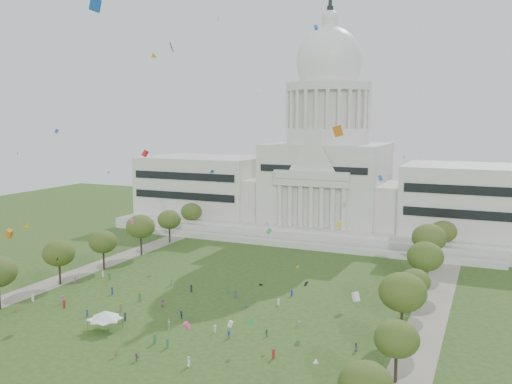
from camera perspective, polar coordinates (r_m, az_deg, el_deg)
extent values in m
plane|color=#2C4B1A|center=(116.27, -9.29, -14.60)|extent=(400.00, 400.00, 0.00)
cube|color=silver|center=(217.29, 7.48, -3.48)|extent=(160.00, 60.00, 4.00)
cube|color=silver|center=(186.75, 4.61, -5.61)|extent=(130.00, 3.00, 2.00)
cube|color=silver|center=(193.81, 5.39, -4.67)|extent=(140.00, 3.00, 5.00)
cube|color=silver|center=(235.47, -5.48, 0.62)|extent=(50.00, 34.00, 22.00)
cube|color=silver|center=(205.85, 22.32, -0.95)|extent=(50.00, 34.00, 22.00)
cube|color=silver|center=(221.80, 0.60, -0.57)|extent=(12.00, 26.00, 16.00)
cube|color=silver|center=(206.83, 14.49, -1.42)|extent=(12.00, 26.00, 16.00)
cube|color=silver|center=(213.82, 7.48, 0.68)|extent=(44.00, 38.00, 28.00)
cube|color=silver|center=(194.46, 5.84, 0.96)|extent=(28.00, 3.00, 2.40)
cube|color=black|center=(220.50, -7.67, 0.63)|extent=(46.00, 0.40, 11.00)
cube|color=black|center=(188.54, 22.20, -1.08)|extent=(46.00, 0.40, 11.00)
cylinder|color=silver|center=(212.34, 7.57, 5.88)|extent=(32.00, 32.00, 6.00)
cylinder|color=silver|center=(212.27, 7.62, 8.58)|extent=(28.00, 28.00, 14.00)
cylinder|color=silver|center=(212.58, 7.66, 10.87)|extent=(32.40, 32.40, 3.00)
cylinder|color=silver|center=(212.96, 7.69, 12.35)|extent=(22.00, 22.00, 8.00)
ellipsoid|color=white|center=(213.32, 7.71, 13.42)|extent=(25.00, 25.00, 26.20)
cylinder|color=silver|center=(215.10, 7.78, 17.00)|extent=(6.00, 6.00, 5.00)
ellipsoid|color=white|center=(215.61, 7.79, 17.78)|extent=(6.40, 6.40, 5.12)
cylinder|color=black|center=(216.16, 7.81, 18.57)|extent=(2.40, 2.40, 2.00)
cylinder|color=black|center=(216.74, 7.82, 19.35)|extent=(1.40, 1.40, 4.50)
cube|color=gray|center=(166.76, -17.61, -7.93)|extent=(8.00, 160.00, 0.04)
cube|color=gray|center=(128.07, 17.65, -12.72)|extent=(8.00, 160.00, 0.04)
cylinder|color=black|center=(98.19, 14.49, -17.54)|extent=(0.56, 0.56, 4.92)
ellipsoid|color=#355018|center=(96.10, 14.60, -14.72)|extent=(7.58, 7.58, 6.20)
cylinder|color=black|center=(155.15, -19.94, -8.17)|extent=(0.56, 0.56, 5.47)
ellipsoid|color=#384814|center=(153.71, -20.04, -6.09)|extent=(8.42, 8.42, 6.89)
cylinder|color=black|center=(115.72, 15.07, -13.23)|extent=(0.56, 0.56, 6.20)
ellipsoid|color=#3A4F17|center=(113.57, 15.19, -10.13)|extent=(9.55, 9.55, 7.82)
cylinder|color=black|center=(166.48, -15.73, -6.95)|extent=(0.56, 0.56, 5.27)
ellipsoid|color=#354A18|center=(165.18, -15.80, -5.07)|extent=(8.12, 8.12, 6.65)
cylinder|color=black|center=(131.90, 16.32, -11.02)|extent=(0.56, 0.56, 4.56)
ellipsoid|color=#374F17|center=(130.46, 16.40, -9.01)|extent=(7.01, 7.01, 5.74)
cylinder|color=black|center=(180.56, -11.99, -5.56)|extent=(0.56, 0.56, 6.03)
ellipsoid|color=#3D511A|center=(179.22, -12.05, -3.57)|extent=(9.29, 9.29, 7.60)
cylinder|color=black|center=(146.41, 17.29, -8.89)|extent=(0.56, 0.56, 5.97)
ellipsoid|color=#344F18|center=(144.77, 17.39, -6.49)|extent=(9.19, 9.19, 7.52)
cylinder|color=black|center=(196.20, -9.08, -4.52)|extent=(0.56, 0.56, 5.41)
ellipsoid|color=#38511A|center=(195.08, -9.12, -2.87)|extent=(8.33, 8.33, 6.81)
cylinder|color=black|center=(165.83, 17.66, -6.89)|extent=(0.56, 0.56, 6.37)
ellipsoid|color=#41511F|center=(164.30, 17.76, -4.60)|extent=(9.82, 9.82, 8.03)
cylinder|color=black|center=(212.14, -6.80, -3.56)|extent=(0.56, 0.56, 5.32)
ellipsoid|color=#374B16|center=(211.12, -6.83, -2.06)|extent=(8.19, 8.19, 6.70)
cylinder|color=black|center=(183.09, 19.05, -5.73)|extent=(0.56, 0.56, 5.47)
ellipsoid|color=#3E4F19|center=(181.88, 19.13, -3.95)|extent=(8.42, 8.42, 6.89)
cylinder|color=#4C4C4C|center=(120.87, -17.31, -13.40)|extent=(0.12, 0.12, 2.24)
cylinder|color=#4C4C4C|center=(117.80, -15.41, -13.89)|extent=(0.12, 0.12, 2.24)
cylinder|color=#4C4C4C|center=(124.42, -15.75, -12.72)|extent=(0.12, 0.12, 2.24)
cylinder|color=#4C4C4C|center=(121.44, -13.87, -13.17)|extent=(0.12, 0.12, 2.24)
cube|color=white|center=(120.68, -15.61, -12.75)|extent=(6.37, 6.37, 0.18)
pyramid|color=white|center=(120.34, -15.62, -12.31)|extent=(8.92, 8.92, 1.79)
imported|color=#4C4C51|center=(109.03, 10.49, -15.71)|extent=(0.98, 0.92, 1.68)
imported|color=silver|center=(119.65, 4.56, -13.45)|extent=(0.92, 0.86, 1.62)
imported|color=silver|center=(115.77, -4.35, -14.17)|extent=(0.61, 1.11, 1.68)
imported|color=silver|center=(118.97, -9.13, -13.55)|extent=(0.85, 1.27, 1.99)
imported|color=navy|center=(124.18, -7.86, -12.66)|extent=(1.43, 1.69, 1.74)
imported|color=silver|center=(101.88, -7.10, -17.29)|extent=(0.81, 1.07, 1.97)
imported|color=olive|center=(108.07, -14.56, -16.09)|extent=(0.70, 0.63, 1.57)
imported|color=#994C8C|center=(131.92, -9.80, -11.44)|extent=(1.04, 0.88, 1.83)
imported|color=navy|center=(113.00, -2.87, -14.73)|extent=(1.21, 1.04, 1.67)
imported|color=#33723F|center=(113.66, 1.12, -14.61)|extent=(0.66, 1.00, 1.57)
imported|color=#994C8C|center=(105.69, -12.46, -16.59)|extent=(1.54, 1.01, 1.55)
cube|color=silver|center=(144.32, -22.44, -10.24)|extent=(0.57, 0.51, 1.83)
cube|color=#33723F|center=(110.03, -9.30, -15.43)|extent=(0.55, 0.52, 1.77)
cube|color=navy|center=(137.61, 3.77, -10.55)|extent=(0.47, 0.31, 1.71)
cube|color=#B21E1E|center=(136.78, -19.55, -11.07)|extent=(0.33, 0.51, 1.88)
cube|color=#33723F|center=(156.15, -15.16, -8.55)|extent=(0.45, 0.56, 1.86)
cube|color=olive|center=(138.86, -23.77, -11.05)|extent=(0.39, 0.50, 1.66)
cube|color=#33723F|center=(147.15, -8.94, -9.39)|extent=(0.51, 0.56, 1.80)
cube|color=#994C8C|center=(155.21, -18.51, -8.81)|extent=(0.41, 0.53, 1.74)
cube|color=#26262B|center=(124.93, -13.61, -12.64)|extent=(0.52, 0.59, 1.91)
cube|color=silver|center=(131.16, 2.39, -11.51)|extent=(0.45, 0.33, 1.55)
cube|color=#4C4C51|center=(129.53, -1.01, -11.70)|extent=(0.45, 0.55, 1.81)
cube|color=#B21E1E|center=(104.42, 1.86, -16.65)|extent=(0.55, 0.52, 1.77)
cube|color=#26262B|center=(141.36, -6.83, -10.05)|extent=(0.37, 0.53, 1.89)
cube|color=navy|center=(129.78, -17.36, -12.07)|extent=(0.50, 0.47, 1.61)
cube|color=#33723F|center=(112.16, -10.63, -14.97)|extent=(0.58, 0.49, 1.88)
cube|color=#33723F|center=(136.84, -12.15, -10.78)|extent=(0.42, 0.56, 1.91)
cube|color=#4C4C51|center=(136.20, -2.19, -10.69)|extent=(0.36, 0.54, 1.94)
cube|color=#33723F|center=(139.63, -2.96, -10.23)|extent=(0.59, 0.57, 1.92)
cube|color=olive|center=(130.62, -14.08, -11.74)|extent=(0.41, 0.56, 1.91)
cube|color=#994C8C|center=(140.24, -19.63, -10.61)|extent=(0.57, 0.45, 1.88)
cube|color=navy|center=(143.26, -14.90, -10.02)|extent=(0.59, 0.53, 1.89)
cube|color=silver|center=(158.91, -15.82, -8.32)|extent=(0.43, 0.53, 1.72)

